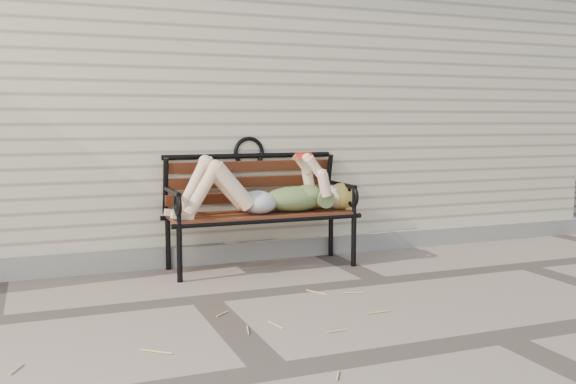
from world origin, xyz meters
name	(u,v)px	position (x,y,z in m)	size (l,w,h in m)	color
ground	(205,299)	(0.00, 0.00, 0.00)	(80.00, 80.00, 0.00)	gray
house_wall	(131,82)	(0.00, 3.00, 1.50)	(8.00, 4.00, 3.00)	beige
foundation_strip	(173,257)	(0.00, 0.97, 0.07)	(8.00, 0.10, 0.15)	gray
garden_bench	(258,194)	(0.62, 0.77, 0.55)	(1.52, 0.61, 0.98)	black
reading_woman	(264,191)	(0.63, 0.65, 0.59)	(1.43, 0.33, 0.45)	#0A364A
straw_scatter	(251,352)	(-0.02, -1.00, 0.01)	(2.84, 1.59, 0.01)	tan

